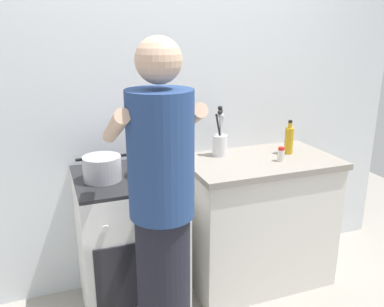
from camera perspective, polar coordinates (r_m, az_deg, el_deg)
name	(u,v)px	position (r m, az deg, el deg)	size (l,w,h in m)	color
ground	(191,306)	(2.80, -0.11, -20.82)	(6.00, 6.00, 0.00)	gray
back_wall	(193,101)	(2.78, 0.17, 7.44)	(3.20, 0.10, 2.50)	silver
countertop	(258,220)	(2.87, 9.30, -9.28)	(1.00, 0.60, 0.90)	silver
stove_range	(130,244)	(2.59, -8.76, -12.49)	(0.60, 0.62, 0.90)	white
pot	(102,168)	(2.33, -12.60, -2.03)	(0.28, 0.22, 0.14)	#B2B2B7
mixing_bowl	(151,168)	(2.37, -5.79, -2.05)	(0.26, 0.26, 0.08)	#B7B7BC
utensil_crock	(220,141)	(2.72, 3.97, 1.75)	(0.10, 0.10, 0.34)	silver
spice_bottle	(281,154)	(2.67, 12.49, -0.11)	(0.04, 0.04, 0.09)	silver
oil_bottle	(289,140)	(2.83, 13.57, 1.90)	(0.06, 0.06, 0.23)	gold
person	(162,222)	(1.91, -4.25, -9.61)	(0.41, 0.50, 1.70)	black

